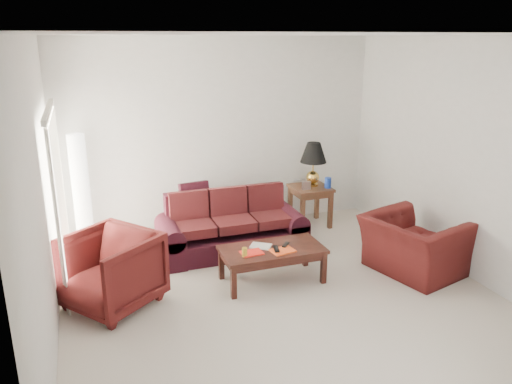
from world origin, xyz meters
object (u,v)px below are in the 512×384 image
sofa (232,224)px  armchair_left (110,271)px  armchair_right (413,245)px  floor_lamp (81,193)px  end_table (310,206)px  coffee_table (272,264)px

sofa → armchair_left: (-1.75, -1.00, 0.01)m
sofa → armchair_right: sofa is taller
sofa → floor_lamp: size_ratio=1.21×
end_table → coffee_table: bearing=-128.4°
armchair_right → end_table: bearing=-0.7°
armchair_left → armchair_right: size_ratio=0.84×
end_table → coffee_table: (-1.31, -1.65, -0.10)m
sofa → coffee_table: sofa is taller
floor_lamp → coffee_table: bearing=-39.8°
end_table → floor_lamp: 3.55m
end_table → coffee_table: end_table is taller
end_table → armchair_right: (0.52, -2.02, 0.05)m
end_table → armchair_left: (-3.27, -1.61, 0.11)m
sofa → armchair_right: (2.04, -1.41, -0.05)m
floor_lamp → armchair_right: 4.62m
sofa → floor_lamp: bearing=156.2°
armchair_left → sofa: bearing=81.4°
sofa → armchair_left: size_ratio=2.16×
armchair_right → floor_lamp: bearing=46.1°
sofa → armchair_right: bearing=-36.6°
armchair_left → armchair_right: armchair_left is taller
sofa → end_table: sofa is taller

